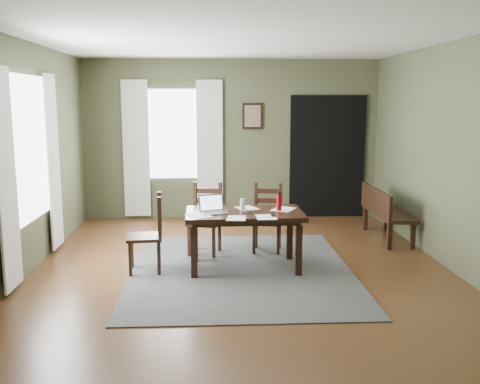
{
  "coord_description": "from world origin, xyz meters",
  "views": [
    {
      "loc": [
        -0.33,
        -6.14,
        2.0
      ],
      "look_at": [
        0.0,
        0.3,
        0.9
      ],
      "focal_mm": 40.0,
      "sensor_mm": 36.0,
      "label": 1
    }
  ],
  "objects": [
    {
      "name": "curtain_back_right",
      "position": [
        -0.38,
        2.94,
        1.2
      ],
      "size": [
        0.44,
        0.03,
        2.3
      ],
      "color": "silver",
      "rests_on": "ground"
    },
    {
      "name": "tv_remote",
      "position": [
        0.35,
        -0.17,
        0.71
      ],
      "size": [
        0.05,
        0.17,
        0.02
      ],
      "primitive_type": "cube",
      "rotation": [
        0.0,
        0.0,
        -0.01
      ],
      "color": "black",
      "rests_on": "dining_table"
    },
    {
      "name": "water_bottle",
      "position": [
        0.46,
        0.1,
        0.81
      ],
      "size": [
        0.08,
        0.08,
        0.23
      ],
      "rotation": [
        0.0,
        0.0,
        -0.3
      ],
      "color": "#B00D18",
      "rests_on": "dining_table"
    },
    {
      "name": "ground",
      "position": [
        0.0,
        0.0,
        -0.01
      ],
      "size": [
        5.0,
        6.0,
        0.01
      ],
      "color": "#492C16"
    },
    {
      "name": "chair_back_right",
      "position": [
        0.4,
        0.83,
        0.44
      ],
      "size": [
        0.46,
        0.46,
        0.9
      ],
      "rotation": [
        0.0,
        0.0,
        -0.18
      ],
      "color": "black",
      "rests_on": "rug"
    },
    {
      "name": "curtain_left_near",
      "position": [
        -2.44,
        -0.62,
        1.2
      ],
      "size": [
        0.03,
        0.48,
        2.3
      ],
      "color": "silver",
      "rests_on": "ground"
    },
    {
      "name": "window_left",
      "position": [
        -2.47,
        0.2,
        1.45
      ],
      "size": [
        0.01,
        1.3,
        1.7
      ],
      "color": "white",
      "rests_on": "ground"
    },
    {
      "name": "window_back",
      "position": [
        -1.0,
        2.97,
        1.45
      ],
      "size": [
        1.0,
        0.01,
        1.5
      ],
      "color": "white",
      "rests_on": "ground"
    },
    {
      "name": "paper_e",
      "position": [
        -0.07,
        -0.3,
        0.7
      ],
      "size": [
        0.24,
        0.29,
        0.0
      ],
      "primitive_type": "cube",
      "rotation": [
        0.0,
        0.0,
        -0.1
      ],
      "color": "white",
      "rests_on": "dining_table"
    },
    {
      "name": "computer_mouse",
      "position": [
        0.07,
        -0.02,
        0.72
      ],
      "size": [
        0.07,
        0.1,
        0.03
      ],
      "primitive_type": "cube",
      "rotation": [
        0.0,
        0.0,
        -0.19
      ],
      "color": "#3F3F42",
      "rests_on": "dining_table"
    },
    {
      "name": "paper_c",
      "position": [
        0.08,
        0.27,
        0.7
      ],
      "size": [
        0.32,
        0.35,
        0.0
      ],
      "primitive_type": "cube",
      "rotation": [
        0.0,
        0.0,
        0.43
      ],
      "color": "white",
      "rests_on": "dining_table"
    },
    {
      "name": "paper_d",
      "position": [
        0.52,
        0.18,
        0.7
      ],
      "size": [
        0.35,
        0.38,
        0.0
      ],
      "primitive_type": "cube",
      "rotation": [
        0.0,
        0.0,
        -0.49
      ],
      "color": "white",
      "rests_on": "dining_table"
    },
    {
      "name": "bench",
      "position": [
        2.15,
        1.36,
        0.45
      ],
      "size": [
        0.43,
        1.33,
        0.75
      ],
      "rotation": [
        0.0,
        0.0,
        1.57
      ],
      "color": "black",
      "rests_on": "ground"
    },
    {
      "name": "framed_picture",
      "position": [
        0.35,
        2.97,
        1.75
      ],
      "size": [
        0.34,
        0.03,
        0.44
      ],
      "color": "black",
      "rests_on": "ground"
    },
    {
      "name": "dining_table",
      "position": [
        0.04,
        0.07,
        0.62
      ],
      "size": [
        1.4,
        0.85,
        0.69
      ],
      "rotation": [
        0.0,
        0.0,
        0.02
      ],
      "color": "black",
      "rests_on": "rug"
    },
    {
      "name": "paper_a",
      "position": [
        -0.5,
        -0.14,
        0.7
      ],
      "size": [
        0.34,
        0.36,
        0.0
      ],
      "primitive_type": "cube",
      "rotation": [
        0.0,
        0.0,
        0.52
      ],
      "color": "white",
      "rests_on": "dining_table"
    },
    {
      "name": "laptop",
      "position": [
        -0.33,
        0.02,
        0.76
      ],
      "size": [
        0.37,
        0.33,
        0.21
      ],
      "rotation": [
        0.0,
        0.0,
        0.34
      ],
      "color": "#B7B7BC",
      "rests_on": "dining_table"
    },
    {
      "name": "rug",
      "position": [
        0.0,
        0.0,
        0.01
      ],
      "size": [
        2.6,
        3.2,
        0.01
      ],
      "color": "#393939",
      "rests_on": "ground"
    },
    {
      "name": "room_shell",
      "position": [
        0.0,
        0.0,
        1.8
      ],
      "size": [
        5.02,
        6.02,
        2.71
      ],
      "color": "#464B31",
      "rests_on": "ground"
    },
    {
      "name": "curtain_left_far",
      "position": [
        -2.44,
        1.02,
        1.2
      ],
      "size": [
        0.03,
        0.48,
        2.3
      ],
      "color": "silver",
      "rests_on": "ground"
    },
    {
      "name": "doorway_back",
      "position": [
        1.65,
        2.97,
        1.05
      ],
      "size": [
        1.3,
        0.03,
        2.1
      ],
      "color": "black",
      "rests_on": "ground"
    },
    {
      "name": "drinking_glass",
      "position": [
        0.03,
        0.17,
        0.77
      ],
      "size": [
        0.08,
        0.08,
        0.14
      ],
      "primitive_type": "cylinder",
      "rotation": [
        0.0,
        0.0,
        0.29
      ],
      "color": "silver",
      "rests_on": "dining_table"
    },
    {
      "name": "chair_back_left",
      "position": [
        -0.43,
        0.76,
        0.46
      ],
      "size": [
        0.49,
        0.49,
        0.92
      ],
      "rotation": [
        0.0,
        0.0,
        -0.25
      ],
      "color": "black",
      "rests_on": "rug"
    },
    {
      "name": "paper_b",
      "position": [
        0.27,
        -0.26,
        0.7
      ],
      "size": [
        0.23,
        0.29,
        0.0
      ],
      "primitive_type": "cube",
      "rotation": [
        0.0,
        0.0,
        0.02
      ],
      "color": "white",
      "rests_on": "dining_table"
    },
    {
      "name": "curtain_back_left",
      "position": [
        -1.62,
        2.94,
        1.2
      ],
      "size": [
        0.44,
        0.03,
        2.3
      ],
      "color": "silver",
      "rests_on": "ground"
    },
    {
      "name": "chair_end",
      "position": [
        -1.09,
        0.01,
        0.45
      ],
      "size": [
        0.44,
        0.44,
        0.92
      ],
      "rotation": [
        0.0,
        0.0,
        -1.48
      ],
      "color": "black",
      "rests_on": "rug"
    }
  ]
}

